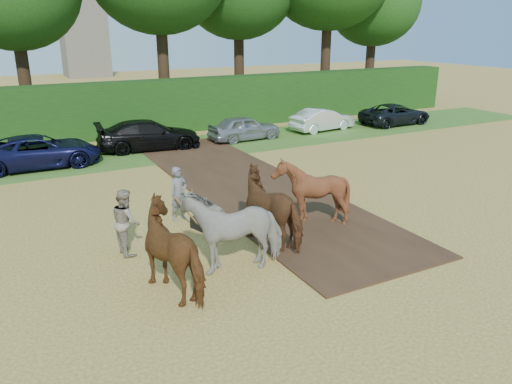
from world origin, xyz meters
TOP-DOWN VIEW (x-y plane):
  - ground at (0.00, 0.00)m, footprint 120.00×120.00m
  - earth_strip at (1.50, 7.00)m, footprint 4.50×17.00m
  - grass_verge at (0.00, 14.00)m, footprint 50.00×5.00m
  - hedgerow at (0.00, 18.50)m, footprint 46.00×1.60m
  - spectator_near at (-4.13, 3.12)m, footprint 0.75×0.93m
  - plough_team at (-1.03, 1.60)m, footprint 7.07×5.92m
  - parked_cars at (0.25, 14.13)m, footprint 35.92×3.52m

SIDE VIEW (x-z plane):
  - ground at x=0.00m, z-range 0.00..0.00m
  - grass_verge at x=0.00m, z-range 0.00..0.03m
  - earth_strip at x=1.50m, z-range 0.00..0.05m
  - parked_cars at x=0.25m, z-range -0.05..1.43m
  - spectator_near at x=-4.13m, z-range 0.00..1.83m
  - plough_team at x=-1.03m, z-range -0.01..2.11m
  - hedgerow at x=0.00m, z-range 0.00..3.00m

